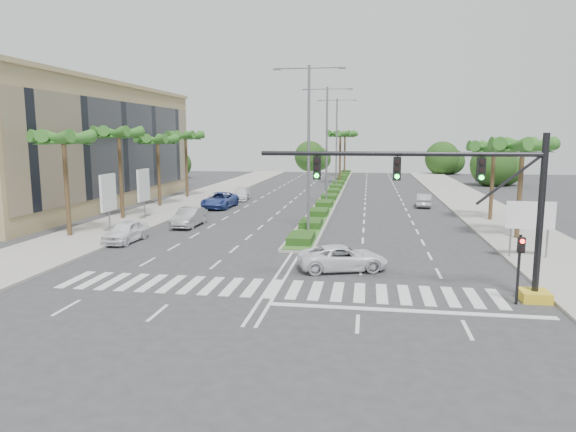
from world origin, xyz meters
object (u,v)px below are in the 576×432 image
at_px(car_parked_a, 125,232).
at_px(car_parked_c, 220,200).
at_px(car_parked_b, 189,217).
at_px(car_parked_d, 241,194).
at_px(car_crossing, 343,258).
at_px(car_right, 424,200).

height_order(car_parked_a, car_parked_c, car_parked_c).
relative_size(car_parked_a, car_parked_b, 0.94).
relative_size(car_parked_a, car_parked_d, 0.96).
bearing_deg(car_parked_d, car_crossing, -71.92).
relative_size(car_parked_b, car_parked_d, 1.02).
distance_m(car_parked_b, car_crossing, 17.21).
xyz_separation_m(car_parked_d, car_right, (19.76, -2.62, 0.03)).
relative_size(car_parked_d, car_crossing, 0.93).
xyz_separation_m(car_crossing, car_right, (6.89, 26.41, 0.01)).
distance_m(car_parked_a, car_crossing, 15.68).
bearing_deg(car_parked_b, car_crossing, -41.14).
distance_m(car_parked_d, car_right, 19.94).
relative_size(car_parked_c, car_right, 1.37).
xyz_separation_m(car_parked_c, car_parked_d, (0.50, 6.60, -0.13)).
xyz_separation_m(car_parked_a, car_right, (21.72, 21.32, -0.05)).
distance_m(car_parked_a, car_parked_d, 24.02).
xyz_separation_m(car_parked_a, car_parked_b, (2.14, 6.54, 0.02)).
bearing_deg(car_parked_d, car_parked_b, -95.22).
bearing_deg(car_right, car_parked_b, 43.17).
height_order(car_parked_c, car_parked_d, car_parked_c).
bearing_deg(car_crossing, car_parked_b, 30.78).
bearing_deg(car_crossing, car_parked_a, 54.35).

